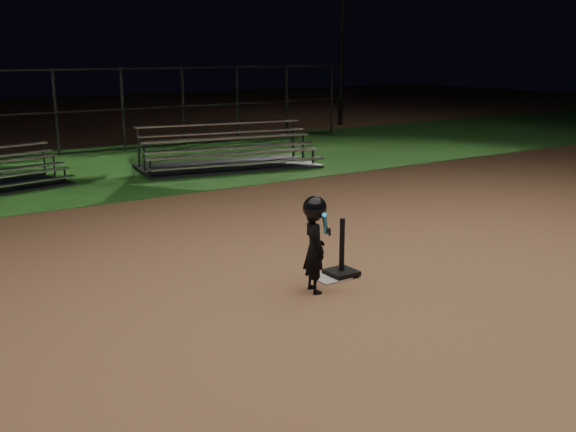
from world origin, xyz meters
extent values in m
plane|color=#9B6946|center=(0.00, 0.00, 0.00)|extent=(80.00, 80.00, 0.00)
cube|color=#22591C|center=(0.00, 10.00, 0.01)|extent=(60.00, 8.00, 0.01)
cube|color=beige|center=(0.00, 0.00, 0.01)|extent=(0.45, 0.45, 0.02)
cube|color=black|center=(0.18, -0.03, 0.05)|extent=(0.38, 0.38, 0.06)
cylinder|color=black|center=(0.18, -0.03, 0.44)|extent=(0.07, 0.07, 0.72)
imported|color=black|center=(-0.47, -0.30, 0.55)|extent=(0.34, 0.45, 1.11)
sphere|color=black|center=(-0.47, -0.30, 1.08)|extent=(0.30, 0.30, 0.30)
cylinder|color=#167AC0|center=(-0.42, -0.45, 0.91)|extent=(0.39, 0.45, 0.40)
cylinder|color=black|center=(-0.26, -0.33, 0.75)|extent=(0.15, 0.16, 0.14)
cube|color=#BABABF|center=(2.99, 7.83, 0.45)|extent=(4.51, 1.04, 0.05)
cube|color=#BABABF|center=(2.93, 7.51, 0.25)|extent=(4.51, 1.04, 0.03)
cube|color=#BABABF|center=(3.09, 8.44, 0.77)|extent=(4.51, 1.04, 0.05)
cube|color=#BABABF|center=(3.04, 8.13, 0.57)|extent=(4.51, 1.04, 0.03)
cube|color=#BABABF|center=(3.20, 9.05, 1.09)|extent=(4.51, 1.04, 0.05)
cube|color=#BABABF|center=(3.14, 8.74, 0.88)|extent=(4.51, 1.04, 0.03)
cube|color=#38383D|center=(3.09, 8.44, 0.03)|extent=(4.84, 2.95, 0.07)
cube|color=#38383D|center=(0.00, 13.00, 0.05)|extent=(20.00, 0.05, 0.05)
cube|color=#38383D|center=(0.00, 13.00, 1.25)|extent=(20.00, 0.05, 0.05)
cube|color=#38383D|center=(0.00, 13.00, 2.45)|extent=(20.00, 0.05, 0.05)
cylinder|color=#38383D|center=(0.00, 13.00, 1.25)|extent=(0.08, 0.08, 2.50)
cylinder|color=#38383D|center=(5.00, 13.00, 1.25)|extent=(0.08, 0.08, 2.50)
cylinder|color=#38383D|center=(10.00, 13.00, 1.25)|extent=(0.08, 0.08, 2.50)
cylinder|color=#2D2D30|center=(12.00, 15.00, 4.00)|extent=(0.20, 0.20, 8.00)
camera|label=1|loc=(-5.16, -6.69, 2.95)|focal=41.37mm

